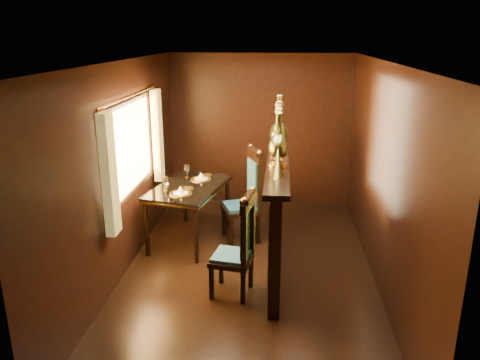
{
  "coord_description": "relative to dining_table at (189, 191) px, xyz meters",
  "views": [
    {
      "loc": [
        0.35,
        -5.14,
        2.79
      ],
      "look_at": [
        -0.13,
        0.21,
        1.1
      ],
      "focal_mm": 35.0,
      "sensor_mm": 36.0,
      "label": 1
    }
  ],
  "objects": [
    {
      "name": "dining_table",
      "position": [
        0.0,
        0.0,
        0.0
      ],
      "size": [
        1.1,
        1.51,
        1.01
      ],
      "rotation": [
        0.0,
        0.0,
        -0.21
      ],
      "color": "black",
      "rests_on": "ground"
    },
    {
      "name": "room_shell",
      "position": [
        0.8,
        -0.82,
        0.85
      ],
      "size": [
        3.04,
        5.04,
        2.52
      ],
      "color": "black",
      "rests_on": "ground"
    },
    {
      "name": "chair_left",
      "position": [
        0.85,
        -1.37,
        -0.1
      ],
      "size": [
        0.5,
        0.52,
        1.22
      ],
      "rotation": [
        0.0,
        0.0,
        -0.17
      ],
      "color": "black",
      "rests_on": "ground"
    },
    {
      "name": "peacock_right",
      "position": [
        1.21,
        -0.28,
        1.0
      ],
      "size": [
        0.24,
        0.63,
        0.75
      ],
      "primitive_type": null,
      "color": "#1A4F30",
      "rests_on": "partition"
    },
    {
      "name": "partition",
      "position": [
        1.21,
        -0.54,
        -0.02
      ],
      "size": [
        0.26,
        2.7,
        1.36
      ],
      "color": "black",
      "rests_on": "ground"
    },
    {
      "name": "peacock_left",
      "position": [
        1.21,
        -0.89,
        0.98
      ],
      "size": [
        0.22,
        0.6,
        0.71
      ],
      "primitive_type": null,
      "color": "#1A4F30",
      "rests_on": "partition"
    },
    {
      "name": "chair_right",
      "position": [
        0.82,
        0.13,
        -0.04
      ],
      "size": [
        0.62,
        0.64,
        1.33
      ],
      "rotation": [
        0.0,
        0.0,
        0.37
      ],
      "color": "black",
      "rests_on": "ground"
    },
    {
      "name": "ground",
      "position": [
        0.89,
        -0.84,
        -0.73
      ],
      "size": [
        5.0,
        5.0,
        0.0
      ],
      "primitive_type": "plane",
      "color": "black",
      "rests_on": "ground"
    }
  ]
}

